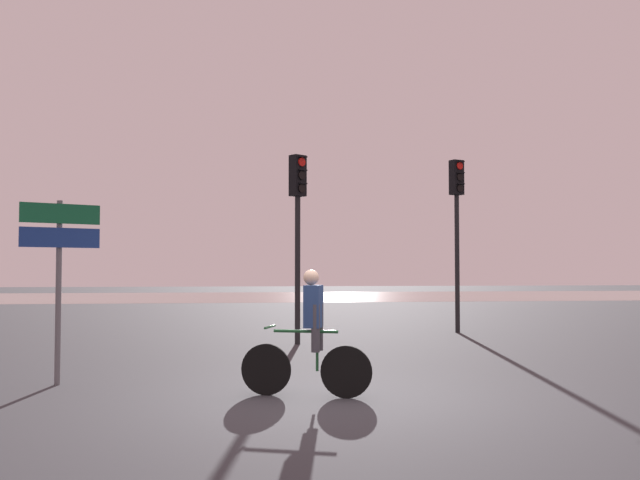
{
  "coord_description": "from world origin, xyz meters",
  "views": [
    {
      "loc": [
        -1.29,
        -8.85,
        1.62
      ],
      "look_at": [
        0.5,
        5.0,
        2.2
      ],
      "focal_mm": 40.0,
      "sensor_mm": 36.0,
      "label": 1
    }
  ],
  "objects_px": {
    "cyclist": "(311,332)",
    "direction_sign_post": "(60,257)",
    "traffic_light_far_right": "(457,212)",
    "traffic_light_center": "(298,212)"
  },
  "relations": [
    {
      "from": "traffic_light_far_right",
      "to": "direction_sign_post",
      "type": "height_order",
      "value": "traffic_light_far_right"
    },
    {
      "from": "traffic_light_center",
      "to": "direction_sign_post",
      "type": "height_order",
      "value": "traffic_light_center"
    },
    {
      "from": "cyclist",
      "to": "direction_sign_post",
      "type": "bearing_deg",
      "value": 87.2
    },
    {
      "from": "traffic_light_center",
      "to": "cyclist",
      "type": "height_order",
      "value": "traffic_light_center"
    },
    {
      "from": "direction_sign_post",
      "to": "cyclist",
      "type": "distance_m",
      "value": 3.81
    },
    {
      "from": "traffic_light_far_right",
      "to": "direction_sign_post",
      "type": "distance_m",
      "value": 11.1
    },
    {
      "from": "traffic_light_far_right",
      "to": "cyclist",
      "type": "distance_m",
      "value": 10.21
    },
    {
      "from": "traffic_light_far_right",
      "to": "traffic_light_center",
      "type": "bearing_deg",
      "value": 5.7
    },
    {
      "from": "traffic_light_far_right",
      "to": "cyclist",
      "type": "bearing_deg",
      "value": 38.74
    },
    {
      "from": "traffic_light_far_right",
      "to": "direction_sign_post",
      "type": "xyz_separation_m",
      "value": [
        -8.24,
        -7.33,
        -1.3
      ]
    }
  ]
}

